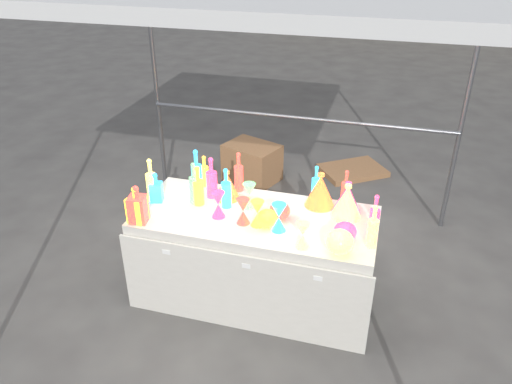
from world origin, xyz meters
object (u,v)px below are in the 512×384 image
(decanter_0, at_px, (136,204))
(hourglass_0, at_px, (243,211))
(display_table, at_px, (256,257))
(bottle_0, at_px, (204,171))
(globe_0, at_px, (267,219))
(cardboard_box_closed, at_px, (252,162))
(lampshade_0, at_px, (227,185))

(decanter_0, bearing_deg, hourglass_0, 18.17)
(display_table, height_order, hourglass_0, hourglass_0)
(display_table, distance_m, bottle_0, 0.83)
(hourglass_0, height_order, globe_0, hourglass_0)
(display_table, relative_size, bottle_0, 6.87)
(cardboard_box_closed, distance_m, lampshade_0, 1.91)
(display_table, relative_size, hourglass_0, 9.26)
(bottle_0, relative_size, lampshade_0, 1.12)
(display_table, xyz_separation_m, decanter_0, (-0.81, -0.30, 0.52))
(cardboard_box_closed, height_order, bottle_0, bottle_0)
(display_table, relative_size, lampshade_0, 7.70)
(bottle_0, height_order, hourglass_0, bottle_0)
(hourglass_0, bearing_deg, bottle_0, 135.20)
(decanter_0, bearing_deg, lampshade_0, 48.35)
(bottle_0, distance_m, hourglass_0, 0.68)
(display_table, bearing_deg, cardboard_box_closed, 107.06)
(display_table, bearing_deg, decanter_0, -159.54)
(bottle_0, xyz_separation_m, decanter_0, (-0.27, -0.66, 0.01))
(display_table, distance_m, lampshade_0, 0.61)
(decanter_0, relative_size, hourglass_0, 1.44)
(bottle_0, distance_m, globe_0, 0.82)
(bottle_0, bearing_deg, hourglass_0, -44.80)
(hourglass_0, xyz_separation_m, globe_0, (0.18, -0.00, -0.04))
(globe_0, relative_size, lampshade_0, 0.64)
(display_table, relative_size, cardboard_box_closed, 3.11)
(cardboard_box_closed, relative_size, globe_0, 3.88)
(decanter_0, bearing_deg, display_table, 24.78)
(display_table, relative_size, decanter_0, 6.44)
(hourglass_0, distance_m, globe_0, 0.18)
(decanter_0, xyz_separation_m, globe_0, (0.93, 0.18, -0.08))
(bottle_0, distance_m, lampshade_0, 0.30)
(globe_0, height_order, lampshade_0, lampshade_0)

